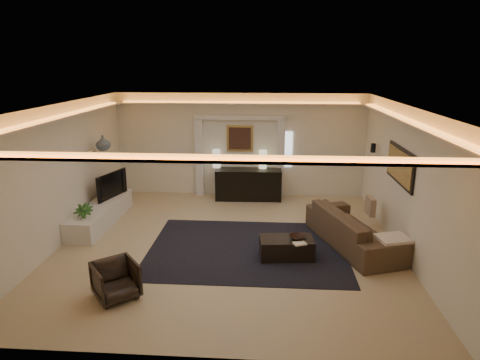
# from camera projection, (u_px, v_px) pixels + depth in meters

# --- Properties ---
(floor) EXTENTS (7.00, 7.00, 0.00)m
(floor) POSITION_uv_depth(u_px,v_px,m) (229.00, 244.00, 8.76)
(floor) COLOR tan
(floor) RESTS_ON ground
(ceiling) EXTENTS (7.00, 7.00, 0.00)m
(ceiling) POSITION_uv_depth(u_px,v_px,m) (228.00, 106.00, 7.97)
(ceiling) COLOR white
(ceiling) RESTS_ON ground
(wall_back) EXTENTS (7.00, 0.00, 7.00)m
(wall_back) POSITION_uv_depth(u_px,v_px,m) (240.00, 145.00, 11.72)
(wall_back) COLOR silver
(wall_back) RESTS_ON ground
(wall_front) EXTENTS (7.00, 0.00, 7.00)m
(wall_front) POSITION_uv_depth(u_px,v_px,m) (201.00, 256.00, 5.01)
(wall_front) COLOR silver
(wall_front) RESTS_ON ground
(wall_left) EXTENTS (0.00, 7.00, 7.00)m
(wall_left) POSITION_uv_depth(u_px,v_px,m) (60.00, 175.00, 8.59)
(wall_left) COLOR silver
(wall_left) RESTS_ON ground
(wall_right) EXTENTS (0.00, 7.00, 7.00)m
(wall_right) POSITION_uv_depth(u_px,v_px,m) (405.00, 182.00, 8.14)
(wall_right) COLOR silver
(wall_right) RESTS_ON ground
(cove_soffit) EXTENTS (7.00, 7.00, 0.04)m
(cove_soffit) POSITION_uv_depth(u_px,v_px,m) (228.00, 120.00, 8.05)
(cove_soffit) COLOR silver
(cove_soffit) RESTS_ON ceiling
(daylight_slit) EXTENTS (0.25, 0.03, 1.00)m
(daylight_slit) POSITION_uv_depth(u_px,v_px,m) (288.00, 149.00, 11.64)
(daylight_slit) COLOR white
(daylight_slit) RESTS_ON wall_back
(area_rug) EXTENTS (4.00, 3.00, 0.01)m
(area_rug) POSITION_uv_depth(u_px,v_px,m) (247.00, 249.00, 8.54)
(area_rug) COLOR black
(area_rug) RESTS_ON ground
(pilaster_left) EXTENTS (0.22, 0.20, 2.20)m
(pilaster_left) POSITION_uv_depth(u_px,v_px,m) (199.00, 157.00, 11.80)
(pilaster_left) COLOR silver
(pilaster_left) RESTS_ON ground
(pilaster_right) EXTENTS (0.22, 0.20, 2.20)m
(pilaster_right) POSITION_uv_depth(u_px,v_px,m) (280.00, 159.00, 11.65)
(pilaster_right) COLOR silver
(pilaster_right) RESTS_ON ground
(alcove_header) EXTENTS (2.52, 0.20, 0.12)m
(alcove_header) POSITION_uv_depth(u_px,v_px,m) (240.00, 117.00, 11.41)
(alcove_header) COLOR silver
(alcove_header) RESTS_ON wall_back
(painting_frame) EXTENTS (0.74, 0.04, 0.74)m
(painting_frame) POSITION_uv_depth(u_px,v_px,m) (240.00, 138.00, 11.64)
(painting_frame) COLOR tan
(painting_frame) RESTS_ON wall_back
(painting_canvas) EXTENTS (0.62, 0.02, 0.62)m
(painting_canvas) POSITION_uv_depth(u_px,v_px,m) (240.00, 139.00, 11.62)
(painting_canvas) COLOR #4C2D1E
(painting_canvas) RESTS_ON wall_back
(art_panel_frame) EXTENTS (0.04, 1.64, 0.74)m
(art_panel_frame) POSITION_uv_depth(u_px,v_px,m) (401.00, 166.00, 8.36)
(art_panel_frame) COLOR black
(art_panel_frame) RESTS_ON wall_right
(art_panel_gold) EXTENTS (0.02, 1.50, 0.62)m
(art_panel_gold) POSITION_uv_depth(u_px,v_px,m) (399.00, 166.00, 8.36)
(art_panel_gold) COLOR tan
(art_panel_gold) RESTS_ON wall_right
(wall_sconce) EXTENTS (0.12, 0.12, 0.22)m
(wall_sconce) POSITION_uv_depth(u_px,v_px,m) (373.00, 148.00, 10.19)
(wall_sconce) COLOR black
(wall_sconce) RESTS_ON wall_right
(wall_niche) EXTENTS (0.10, 0.55, 0.04)m
(wall_niche) POSITION_uv_depth(u_px,v_px,m) (90.00, 152.00, 9.88)
(wall_niche) COLOR silver
(wall_niche) RESTS_ON wall_left
(console) EXTENTS (1.83, 0.62, 0.91)m
(console) POSITION_uv_depth(u_px,v_px,m) (248.00, 185.00, 11.57)
(console) COLOR black
(console) RESTS_ON ground
(lamp_left) EXTENTS (0.23, 0.23, 0.51)m
(lamp_left) POSITION_uv_depth(u_px,v_px,m) (217.00, 159.00, 11.62)
(lamp_left) COLOR beige
(lamp_left) RESTS_ON console
(lamp_right) EXTENTS (0.24, 0.24, 0.50)m
(lamp_right) POSITION_uv_depth(u_px,v_px,m) (263.00, 160.00, 11.54)
(lamp_right) COLOR #FFF6BA
(lamp_right) RESTS_ON console
(media_ledge) EXTENTS (0.69, 2.59, 0.48)m
(media_ledge) POSITION_uv_depth(u_px,v_px,m) (101.00, 214.00, 9.87)
(media_ledge) COLOR silver
(media_ledge) RESTS_ON ground
(tv) EXTENTS (1.10, 0.45, 0.63)m
(tv) POSITION_uv_depth(u_px,v_px,m) (108.00, 185.00, 10.29)
(tv) COLOR black
(tv) RESTS_ON media_ledge
(figurine) EXTENTS (0.16, 0.16, 0.40)m
(figurine) POSITION_uv_depth(u_px,v_px,m) (118.00, 182.00, 10.99)
(figurine) COLOR #322318
(figurine) RESTS_ON media_ledge
(ginger_jar) EXTENTS (0.39, 0.39, 0.36)m
(ginger_jar) POSITION_uv_depth(u_px,v_px,m) (103.00, 143.00, 9.91)
(ginger_jar) COLOR #3F4D62
(ginger_jar) RESTS_ON wall_niche
(plant) EXTENTS (0.45, 0.45, 0.77)m
(plant) POSITION_uv_depth(u_px,v_px,m) (84.00, 222.00, 8.98)
(plant) COLOR #2E6024
(plant) RESTS_ON ground
(sofa) EXTENTS (2.74, 1.78, 0.75)m
(sofa) POSITION_uv_depth(u_px,v_px,m) (353.00, 228.00, 8.63)
(sofa) COLOR #38261D
(sofa) RESTS_ON ground
(throw_blanket) EXTENTS (0.69, 0.62, 0.06)m
(throw_blanket) POSITION_uv_depth(u_px,v_px,m) (393.00, 238.00, 7.71)
(throw_blanket) COLOR white
(throw_blanket) RESTS_ON sofa
(throw_pillow) EXTENTS (0.16, 0.42, 0.41)m
(throw_pillow) POSITION_uv_depth(u_px,v_px,m) (370.00, 206.00, 9.44)
(throw_pillow) COLOR tan
(throw_pillow) RESTS_ON sofa
(coffee_table) EXTENTS (1.09, 0.67, 0.39)m
(coffee_table) POSITION_uv_depth(u_px,v_px,m) (286.00, 248.00, 8.13)
(coffee_table) COLOR black
(coffee_table) RESTS_ON ground
(bowl) EXTENTS (0.41, 0.41, 0.08)m
(bowl) POSITION_uv_depth(u_px,v_px,m) (298.00, 237.00, 8.03)
(bowl) COLOR black
(bowl) RESTS_ON coffee_table
(magazine) EXTENTS (0.28, 0.24, 0.03)m
(magazine) POSITION_uv_depth(u_px,v_px,m) (300.00, 243.00, 7.82)
(magazine) COLOR beige
(magazine) RESTS_ON coffee_table
(armchair) EXTENTS (0.93, 0.93, 0.61)m
(armchair) POSITION_uv_depth(u_px,v_px,m) (116.00, 280.00, 6.71)
(armchair) COLOR #2B231E
(armchair) RESTS_ON ground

